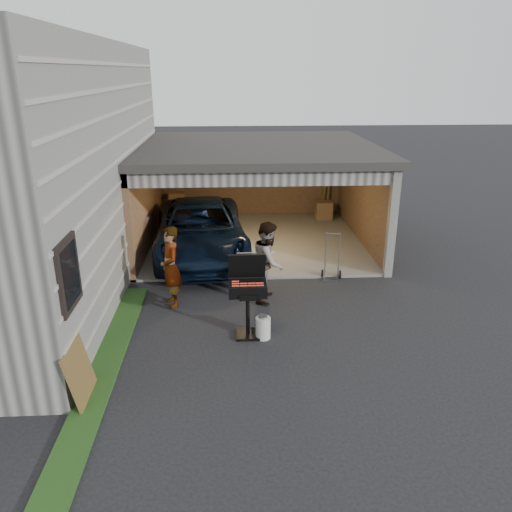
# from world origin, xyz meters

# --- Properties ---
(ground) EXTENTS (80.00, 80.00, 0.00)m
(ground) POSITION_xyz_m (0.00, 0.00, 0.00)
(ground) COLOR black
(ground) RESTS_ON ground
(groundcover_strip) EXTENTS (0.50, 8.00, 0.06)m
(groundcover_strip) POSITION_xyz_m (-2.25, -1.00, 0.03)
(groundcover_strip) COLOR #193814
(groundcover_strip) RESTS_ON ground
(garage) EXTENTS (6.80, 6.30, 2.90)m
(garage) POSITION_xyz_m (0.76, 6.79, 1.87)
(garage) COLOR #605E59
(garage) RESTS_ON ground
(minivan) EXTENTS (2.80, 5.37, 1.44)m
(minivan) POSITION_xyz_m (-0.85, 5.26, 0.72)
(minivan) COLOR black
(minivan) RESTS_ON ground
(woman) EXTENTS (0.63, 0.76, 1.79)m
(woman) POSITION_xyz_m (-1.33, 2.20, 0.90)
(woman) COLOR #A9BDD5
(woman) RESTS_ON ground
(man) EXTENTS (0.87, 1.02, 1.81)m
(man) POSITION_xyz_m (0.80, 2.40, 0.90)
(man) COLOR #48281C
(man) RESTS_ON ground
(bbq_grill) EXTENTS (0.72, 0.63, 1.59)m
(bbq_grill) POSITION_xyz_m (0.28, 0.78, 0.95)
(bbq_grill) COLOR black
(bbq_grill) RESTS_ON ground
(propane_tank) EXTENTS (0.36, 0.36, 0.43)m
(propane_tank) POSITION_xyz_m (0.56, 0.64, 0.22)
(propane_tank) COLOR silver
(propane_tank) RESTS_ON ground
(plywood_panel) EXTENTS (0.25, 0.88, 0.98)m
(plywood_panel) POSITION_xyz_m (-2.40, -1.14, 0.49)
(plywood_panel) COLOR brown
(plywood_panel) RESTS_ON ground
(hand_truck) EXTENTS (0.52, 0.43, 1.19)m
(hand_truck) POSITION_xyz_m (2.46, 3.48, 0.23)
(hand_truck) COLOR slate
(hand_truck) RESTS_ON ground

